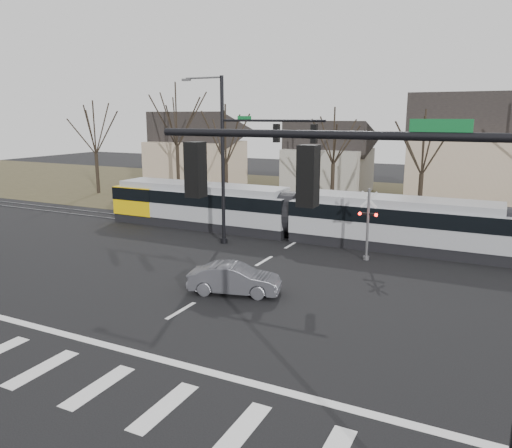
% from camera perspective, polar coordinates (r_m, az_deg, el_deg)
% --- Properties ---
extents(ground, '(140.00, 140.00, 0.00)m').
position_cam_1_polar(ground, '(19.69, -11.96, -11.64)').
color(ground, black).
extents(grass_verge, '(140.00, 28.00, 0.01)m').
position_cam_1_polar(grass_verge, '(48.02, 12.29, 2.59)').
color(grass_verge, '#38331E').
rests_on(grass_verge, ground).
extents(crosswalk, '(27.00, 2.60, 0.01)m').
position_cam_1_polar(crosswalk, '(17.08, -20.59, -16.09)').
color(crosswalk, silver).
rests_on(crosswalk, ground).
extents(stop_line, '(28.00, 0.35, 0.01)m').
position_cam_1_polar(stop_line, '(18.45, -15.50, -13.51)').
color(stop_line, silver).
rests_on(stop_line, ground).
extents(lane_dashes, '(0.18, 30.00, 0.01)m').
position_cam_1_polar(lane_dashes, '(33.03, 5.40, -1.56)').
color(lane_dashes, silver).
rests_on(lane_dashes, ground).
extents(rail_pair, '(90.00, 1.52, 0.06)m').
position_cam_1_polar(rail_pair, '(32.84, 5.28, -1.59)').
color(rail_pair, '#59595E').
rests_on(rail_pair, ground).
extents(tram, '(40.89, 3.04, 3.10)m').
position_cam_1_polar(tram, '(31.13, 15.37, 0.37)').
color(tram, gray).
rests_on(tram, ground).
extents(sedan, '(3.59, 4.89, 1.37)m').
position_cam_1_polar(sedan, '(22.64, -2.47, -6.29)').
color(sedan, '#44454B').
rests_on(sedan, ground).
extents(signal_pole_near_right, '(6.72, 0.44, 8.00)m').
position_cam_1_polar(signal_pole_near_right, '(8.53, 16.47, -6.99)').
color(signal_pole_near_right, black).
rests_on(signal_pole_near_right, ground).
extents(signal_pole_far, '(9.28, 0.44, 10.20)m').
position_cam_1_polar(signal_pole_far, '(29.94, -1.17, 8.10)').
color(signal_pole_far, black).
rests_on(signal_pole_far, ground).
extents(rail_crossing_signal, '(1.08, 0.36, 4.00)m').
position_cam_1_polar(rail_crossing_signal, '(28.18, 12.64, -0.31)').
color(rail_crossing_signal, '#59595B').
rests_on(rail_crossing_signal, ground).
extents(tree_row, '(59.20, 7.20, 10.00)m').
position_cam_1_polar(tree_row, '(41.17, 13.24, 7.97)').
color(tree_row, black).
rests_on(tree_row, ground).
extents(house_a, '(9.72, 8.64, 8.60)m').
position_cam_1_polar(house_a, '(57.44, -6.90, 8.82)').
color(house_a, tan).
rests_on(house_a, ground).
extents(house_b, '(8.64, 7.56, 7.65)m').
position_cam_1_polar(house_b, '(52.74, 8.27, 7.94)').
color(house_b, gray).
rests_on(house_b, ground).
extents(house_c, '(10.80, 8.64, 10.10)m').
position_cam_1_polar(house_c, '(47.12, 23.66, 8.07)').
color(house_c, tan).
rests_on(house_c, ground).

